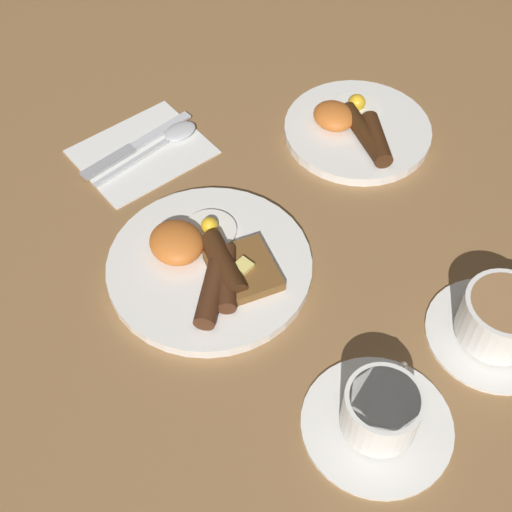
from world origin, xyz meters
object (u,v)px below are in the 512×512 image
Objects in this scene: teacup_far at (500,321)px; spoon at (171,137)px; breakfast_plate_near at (209,264)px; teacup_near at (380,414)px; breakfast_plate_far at (356,128)px; knife at (131,148)px.

spoon is (-0.52, -0.14, -0.02)m from teacup_far.
breakfast_plate_near reaches higher than spoon.
breakfast_plate_near is 1.56× the size of teacup_near.
teacup_near reaches higher than breakfast_plate_far.
spoon is (-0.53, 0.05, -0.02)m from teacup_near.
breakfast_plate_far is 1.13× the size of knife.
teacup_far is 0.87× the size of spoon.
knife is at bearing -179.00° from teacup_near.
teacup_near is at bearing -37.19° from breakfast_plate_far.
breakfast_plate_far is 0.38m from teacup_far.
teacup_near reaches higher than spoon.
breakfast_plate_near reaches higher than breakfast_plate_far.
breakfast_plate_near is 1.62× the size of teacup_far.
knife is (-0.16, -0.30, -0.01)m from breakfast_plate_far.
teacup_far is 0.54m from spoon.
breakfast_plate_far reaches higher than spoon.
teacup_near is 0.54m from knife.
teacup_near is (0.38, -0.29, 0.01)m from breakfast_plate_far.
breakfast_plate_near is at bearing -74.34° from breakfast_plate_far.
knife is (-0.53, -0.20, -0.02)m from teacup_far.
teacup_near reaches higher than breakfast_plate_near.
spoon is at bearing 160.36° from breakfast_plate_near.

